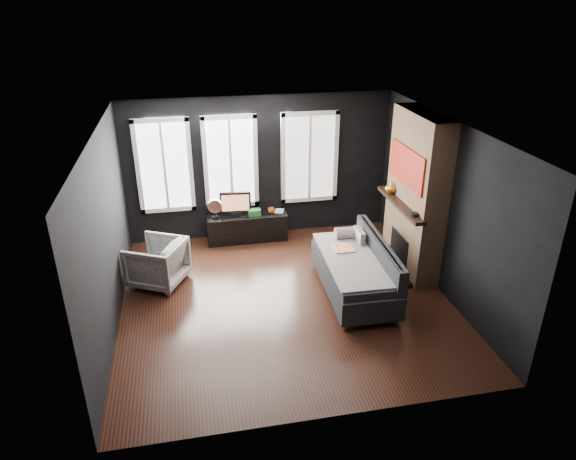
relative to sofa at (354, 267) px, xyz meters
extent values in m
plane|color=black|center=(-1.10, 0.00, -0.45)|extent=(5.00, 5.00, 0.00)
plane|color=white|center=(-1.10, 0.00, 2.25)|extent=(5.00, 5.00, 0.00)
cube|color=black|center=(-1.10, 2.50, 0.90)|extent=(5.00, 0.02, 2.70)
cube|color=black|center=(-3.60, 0.00, 0.90)|extent=(0.02, 5.00, 2.70)
cube|color=black|center=(1.40, 0.00, 0.90)|extent=(0.02, 5.00, 2.70)
cube|color=gray|center=(0.25, 0.54, 0.20)|extent=(0.09, 0.37, 0.37)
imported|color=silver|center=(-3.05, 0.90, -0.03)|extent=(1.04, 1.06, 0.83)
imported|color=#CE681D|center=(-0.94, 2.23, 0.14)|extent=(0.14, 0.12, 0.13)
imported|color=tan|center=(-0.85, 2.30, 0.19)|extent=(0.16, 0.07, 0.22)
cube|color=#2B6F31|center=(-1.27, 2.17, 0.13)|extent=(0.23, 0.15, 0.12)
imported|color=gold|center=(0.95, 1.05, 0.89)|extent=(0.21, 0.22, 0.21)
cylinder|color=black|center=(0.95, 0.05, 0.80)|extent=(0.16, 0.16, 0.04)
camera|label=1|loc=(-2.40, -6.68, 3.95)|focal=32.00mm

